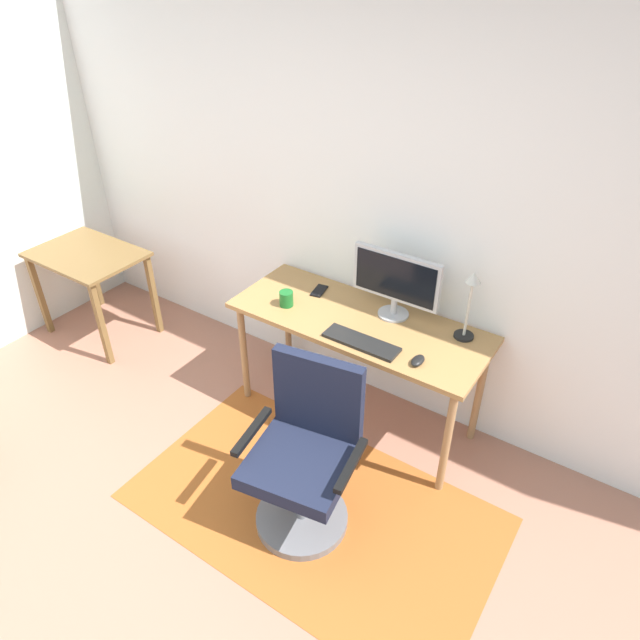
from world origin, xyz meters
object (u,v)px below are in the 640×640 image
object	(u,v)px
monitor	(396,280)
computer_mouse	(418,361)
desk	(358,331)
coffee_cup	(286,299)
side_table	(89,266)
cell_phone	(319,291)
desk_lamp	(470,298)
keyboard	(361,342)
office_chair	(306,460)

from	to	relation	value
monitor	computer_mouse	xyz separation A→B (m)	(0.32, -0.33, -0.22)
computer_mouse	desk	bearing A→B (deg)	158.98
coffee_cup	monitor	bearing A→B (deg)	24.47
coffee_cup	side_table	bearing A→B (deg)	-174.27
cell_phone	desk_lamp	size ratio (longest dim) A/B	0.34
cell_phone	coffee_cup	bearing A→B (deg)	-118.56
cell_phone	side_table	bearing A→B (deg)	-178.04
coffee_cup	desk_lamp	world-z (taller)	desk_lamp
monitor	cell_phone	bearing A→B (deg)	-177.24
coffee_cup	cell_phone	distance (m)	0.25
computer_mouse	cell_phone	bearing A→B (deg)	159.48
monitor	keyboard	world-z (taller)	monitor
desk	cell_phone	distance (m)	0.39
desk	office_chair	bearing A→B (deg)	-77.54
side_table	monitor	bearing A→B (deg)	10.82
coffee_cup	keyboard	bearing A→B (deg)	-8.40
desk	keyboard	size ratio (longest dim) A/B	3.53
desk	cell_phone	xyz separation A→B (m)	(-0.36, 0.13, 0.08)
coffee_cup	cell_phone	xyz separation A→B (m)	(0.07, 0.24, -0.04)
cell_phone	desk_lamp	xyz separation A→B (m)	(0.93, 0.04, 0.25)
monitor	keyboard	distance (m)	0.41
office_chair	side_table	bearing A→B (deg)	157.69
coffee_cup	side_table	xyz separation A→B (m)	(-1.68, -0.17, -0.22)
keyboard	coffee_cup	distance (m)	0.57
computer_mouse	coffee_cup	xyz separation A→B (m)	(-0.89, 0.07, 0.03)
keyboard	desk	bearing A→B (deg)	123.99
computer_mouse	desk_lamp	distance (m)	0.44
keyboard	monitor	bearing A→B (deg)	87.98
keyboard	computer_mouse	size ratio (longest dim) A/B	4.13
coffee_cup	office_chair	distance (m)	0.99
desk_lamp	keyboard	bearing A→B (deg)	-140.05
cell_phone	desk_lamp	bearing A→B (deg)	-8.34
desk	side_table	xyz separation A→B (m)	(-2.11, -0.28, -0.09)
monitor	desk_lamp	world-z (taller)	desk_lamp
computer_mouse	side_table	size ratio (longest dim) A/B	0.13
cell_phone	office_chair	size ratio (longest dim) A/B	0.15
desk	desk_lamp	bearing A→B (deg)	17.20
cell_phone	computer_mouse	bearing A→B (deg)	-31.63
keyboard	coffee_cup	xyz separation A→B (m)	(-0.56, 0.08, 0.04)
side_table	keyboard	bearing A→B (deg)	2.17
monitor	office_chair	size ratio (longest dim) A/B	0.56
office_chair	coffee_cup	bearing A→B (deg)	122.20
computer_mouse	side_table	xyz separation A→B (m)	(-2.57, -0.10, -0.19)
desk	computer_mouse	bearing A→B (deg)	-21.02
coffee_cup	desk_lamp	size ratio (longest dim) A/B	0.23
keyboard	office_chair	size ratio (longest dim) A/B	0.45
keyboard	side_table	distance (m)	2.25
monitor	desk_lamp	bearing A→B (deg)	2.78
keyboard	desk_lamp	bearing A→B (deg)	39.95
desk	desk_lamp	distance (m)	0.68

